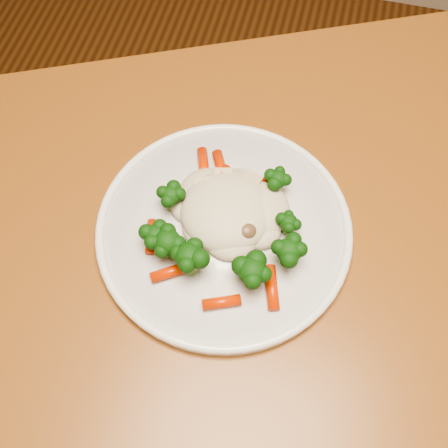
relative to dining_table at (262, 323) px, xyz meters
name	(u,v)px	position (x,y,z in m)	size (l,w,h in m)	color
dining_table	(262,323)	(0.00, 0.00, 0.00)	(1.28, 1.11, 0.75)	brown
plate	(224,230)	(-0.06, 0.05, 0.12)	(0.28, 0.28, 0.01)	white
meal	(224,222)	(-0.06, 0.05, 0.15)	(0.18, 0.19, 0.05)	beige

